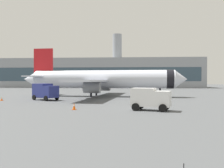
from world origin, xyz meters
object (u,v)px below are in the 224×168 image
object	(u,v)px
airplane_at_gate	(102,79)
cargo_van	(150,98)
safety_cone_mid	(2,99)
safety_cone_far	(74,106)
service_truck	(45,91)
safety_cone_near	(150,95)

from	to	relation	value
airplane_at_gate	cargo_van	bearing A→B (deg)	-70.37
safety_cone_mid	safety_cone_far	distance (m)	19.31
service_truck	safety_cone_far	distance (m)	15.72
cargo_van	safety_cone_far	size ratio (longest dim) A/B	5.79
safety_cone_mid	safety_cone_far	xyz separation A→B (m)	(15.31, -11.78, 0.11)
safety_cone_near	airplane_at_gate	bearing A→B (deg)	-168.88
airplane_at_gate	service_truck	distance (m)	13.63
safety_cone_near	safety_cone_far	world-z (taller)	safety_cone_far
safety_cone_far	cargo_van	bearing A→B (deg)	-0.28
airplane_at_gate	safety_cone_far	size ratio (longest dim) A/B	43.16
safety_cone_near	safety_cone_far	distance (m)	27.81
airplane_at_gate	safety_cone_mid	bearing A→B (deg)	-143.50
service_truck	safety_cone_mid	world-z (taller)	service_truck
airplane_at_gate	safety_cone_mid	world-z (taller)	airplane_at_gate
airplane_at_gate	cargo_van	world-z (taller)	airplane_at_gate
safety_cone_mid	safety_cone_far	world-z (taller)	safety_cone_far
cargo_van	safety_cone_mid	size ratio (longest dim) A/B	7.85
service_truck	cargo_van	bearing A→B (deg)	-37.86
airplane_at_gate	safety_cone_near	distance (m)	11.08
service_truck	safety_cone_far	bearing A→B (deg)	-58.32
safety_cone_near	safety_cone_mid	xyz separation A→B (m)	(-26.26, -13.79, -0.03)
service_truck	safety_cone_near	world-z (taller)	service_truck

